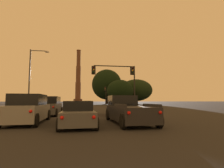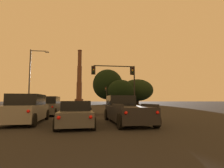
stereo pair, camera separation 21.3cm
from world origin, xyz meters
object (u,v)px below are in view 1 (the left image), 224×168
Objects in this scene: suv_left_lane_second at (28,109)px; traffic_light_overhead_right at (121,76)px; hatchback_center_lane_front at (83,108)px; sedan_center_lane_second at (78,114)px; street_lamp at (32,73)px; traffic_light_far_right at (106,93)px; pickup_truck_right_lane_second at (127,110)px; smokestack at (78,81)px; suv_left_lane_front at (49,106)px; sedan_right_lane_front at (118,108)px.

traffic_light_overhead_right is (8.63, 12.41, 4.12)m from suv_left_lane_second.
sedan_center_lane_second is at bearing -89.72° from hatchback_center_lane_front.
hatchback_center_lane_front is at bearing -45.90° from street_lamp.
traffic_light_far_right is 0.86× the size of traffic_light_overhead_right.
street_lamp is at bearing 122.03° from pickup_truck_right_lane_second.
smokestack reaches higher than suv_left_lane_second.
sedan_center_lane_second is (3.16, -7.72, -0.23)m from suv_left_lane_front.
suv_left_lane_second is at bearing -115.89° from hatchback_center_lane_front.
suv_left_lane_front is 9.40m from pickup_truck_right_lane_second.
pickup_truck_right_lane_second is at bearing -99.51° from traffic_light_overhead_right.
traffic_light_overhead_right is at bearing 49.79° from hatchback_center_lane_front.
suv_left_lane_front is at bearing -171.76° from hatchback_center_lane_front.
suv_left_lane_second is 0.76× the size of traffic_light_overhead_right.
sedan_right_lane_front is (3.47, -1.21, 0.00)m from hatchback_center_lane_front.
traffic_light_overhead_right is (8.55, 6.20, 4.12)m from suv_left_lane_front.
street_lamp reaches higher than traffic_light_overhead_right.
sedan_right_lane_front is at bearing -17.55° from hatchback_center_lane_front.
suv_left_lane_second is 0.89× the size of pickup_truck_right_lane_second.
traffic_light_overhead_right is at bearing 77.70° from pickup_truck_right_lane_second.
suv_left_lane_second is 0.10× the size of smokestack.
suv_left_lane_second is 3.59m from sedan_center_lane_second.
suv_left_lane_front is at bearing 87.33° from suv_left_lane_second.
street_lamp reaches higher than hatchback_center_lane_front.
traffic_light_overhead_right is 0.13× the size of smokestack.
street_lamp is (-7.44, 7.68, 4.73)m from hatchback_center_lane_front.
sedan_right_lane_front is (3.66, 6.91, 0.00)m from sedan_center_lane_second.
traffic_light_far_right reaches higher than suv_left_lane_second.
traffic_light_far_right is 0.11× the size of smokestack.
hatchback_center_lane_front is 3.38m from suv_left_lane_front.
smokestack reaches higher than hatchback_center_lane_front.
suv_left_lane_second is 0.56× the size of street_lamp.
smokestack reaches higher than sedan_center_lane_second.
traffic_light_far_right is (6.28, 41.20, 3.04)m from sedan_center_lane_second.
traffic_light_far_right is at bearing -83.46° from smokestack.
traffic_light_overhead_right is (1.72, 7.01, 4.35)m from sedan_right_lane_front.
smokestack is at bearing 96.54° from traffic_light_far_right.
traffic_light_far_right reaches higher than sedan_center_lane_second.
pickup_truck_right_lane_second is 0.86× the size of traffic_light_overhead_right.
street_lamp is 0.18× the size of smokestack.
sedan_center_lane_second is (3.25, -1.51, -0.23)m from suv_left_lane_second.
hatchback_center_lane_front is 0.87× the size of sedan_right_lane_front.
traffic_light_overhead_right is at bearing -85.08° from smokestack.
traffic_light_overhead_right is 0.73× the size of street_lamp.
sedan_center_lane_second is at bearing -26.74° from suv_left_lane_second.
suv_left_lane_second reaches higher than pickup_truck_right_lane_second.
traffic_light_overhead_right is (5.20, 5.81, 4.35)m from hatchback_center_lane_front.
suv_left_lane_second is at bearing -140.25° from sedan_right_lane_front.
traffic_light_overhead_right reaches higher than hatchback_center_lane_front.
hatchback_center_lane_front is 148.39m from smokestack.
sedan_center_lane_second is 18.00m from street_lamp.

